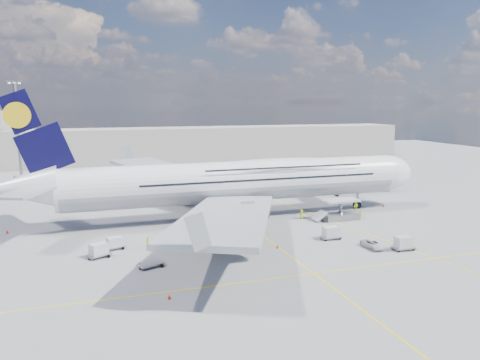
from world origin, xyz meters
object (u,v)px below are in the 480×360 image
object	(u,v)px
cone_tail	(7,232)
dolly_nose_near	(331,233)
cargo_loader	(339,213)
cone_wing_left_inner	(165,197)
catering_truck_outer	(113,181)
light_mast	(19,137)
dolly_row_c	(199,245)
crew_wing	(148,243)
cone_wing_right_outer	(169,297)
crew_van	(302,214)
crew_tug	(226,242)
baggage_tug	(233,239)
dolly_nose_far	(403,243)
jet_bridge	(350,166)
dolly_row_b	(151,264)
dolly_back	(99,250)
airliner	(239,180)
service_van	(373,244)
cone_nose	(384,205)
cone_wing_left_outer	(121,200)
crew_loader	(356,206)
catering_truck_inner	(135,191)
cone_wing_right_inner	(277,246)
dolly_row_a	(115,243)
crew_nose	(361,214)

from	to	relation	value
cone_tail	dolly_nose_near	bearing A→B (deg)	-21.87
cargo_loader	cone_wing_left_inner	world-z (taller)	cargo_loader
catering_truck_outer	light_mast	bearing A→B (deg)	-161.88
dolly_row_c	crew_wing	xyz separation A→B (m)	(-7.12, 1.54, 0.59)
crew_wing	cone_wing_right_outer	size ratio (longest dim) A/B	3.32
crew_van	crew_tug	xyz separation A→B (m)	(-18.03, -12.67, 0.09)
crew_wing	crew_van	distance (m)	30.14
cone_wing_left_inner	baggage_tug	bearing A→B (deg)	-83.71
dolly_nose_far	crew_tug	distance (m)	25.29
jet_bridge	crew_van	xyz separation A→B (m)	(-19.17, -15.43, -5.99)
dolly_nose_near	crew_wing	size ratio (longest dim) A/B	1.80
cargo_loader	dolly_nose_near	xyz separation A→B (m)	(-7.56, -10.53, -0.19)
dolly_row_b	dolly_back	bearing A→B (deg)	115.22
light_mast	cone_wing_right_outer	xyz separation A→B (m)	(21.85, -66.93, -12.95)
crew_wing	airliner	bearing A→B (deg)	-62.59
dolly_back	cone_wing_left_inner	xyz separation A→B (m)	(14.92, 37.16, -0.80)
jet_bridge	service_van	size ratio (longest dim) A/B	4.44
airliner	cone_tail	distance (m)	39.42
jet_bridge	cone_nose	xyz separation A→B (m)	(1.02, -11.55, -6.56)
cone_wing_left_outer	crew_loader	bearing A→B (deg)	-29.14
dolly_row_c	catering_truck_outer	world-z (taller)	catering_truck_outer
dolly_nose_near	baggage_tug	distance (m)	15.23
baggage_tug	catering_truck_inner	xyz separation A→B (m)	(-10.35, 38.88, 0.94)
crew_tug	cone_wing_right_inner	xyz separation A→B (m)	(7.14, -2.00, -0.70)
cone_nose	catering_truck_outer	bearing A→B (deg)	143.70
dolly_row_b	cone_wing_right_inner	size ratio (longest dim) A/B	7.08
catering_truck_outer	cone_wing_left_outer	distance (m)	15.61
cone_wing_right_outer	crew_van	bearing A→B (deg)	43.62
crew_tug	dolly_back	bearing A→B (deg)	-167.46
catering_truck_inner	cone_wing_right_inner	bearing A→B (deg)	-61.00
airliner	dolly_back	size ratio (longest dim) A/B	22.65
airliner	light_mast	distance (m)	53.72
cargo_loader	baggage_tug	world-z (taller)	cargo_loader
catering_truck_outer	cone_nose	size ratio (longest dim) A/B	12.61
dolly_nose_near	crew_tug	bearing A→B (deg)	176.86
crew_wing	dolly_row_a	bearing A→B (deg)	64.26
dolly_row_a	cone_nose	xyz separation A→B (m)	(53.45, 11.66, -0.65)
dolly_row_a	airliner	bearing A→B (deg)	12.47
light_mast	crew_nose	distance (m)	75.39
dolly_row_a	dolly_nose_near	distance (m)	32.33
light_mast	catering_truck_inner	distance (m)	28.92
crew_wing	crew_van	bearing A→B (deg)	-81.55
cone_wing_left_outer	cone_wing_right_inner	world-z (taller)	cone_wing_right_inner
cone_wing_left_outer	crew_van	bearing A→B (deg)	-40.68
dolly_row_a	cone_wing_right_inner	bearing A→B (deg)	-32.84
crew_van	crew_tug	size ratio (longest dim) A/B	0.90
cargo_loader	dolly_back	bearing A→B (deg)	-168.82
cone_wing_left_inner	dolly_row_a	bearing A→B (deg)	-110.37
baggage_tug	crew_tug	distance (m)	2.16
jet_bridge	service_van	xyz separation A→B (m)	(-16.94, -34.48, -6.26)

